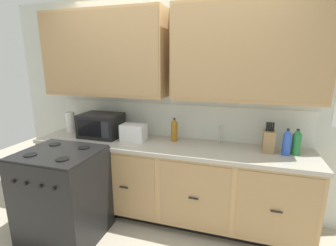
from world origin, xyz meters
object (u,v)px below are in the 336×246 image
object	(u,v)px
bottle_green	(297,142)
bottle_amber	(174,130)
toaster	(133,132)
knife_block	(269,141)
paper_towel_roll	(71,122)
bottle_blue	(287,142)
microwave	(101,125)
stove_range	(63,195)

from	to	relation	value
bottle_green	bottle_amber	distance (m)	1.26
toaster	knife_block	bearing A→B (deg)	1.79
paper_towel_roll	bottle_blue	xyz separation A→B (m)	(2.56, -0.09, -0.00)
bottle_amber	microwave	bearing A→B (deg)	-174.88
microwave	bottle_green	xyz separation A→B (m)	(2.16, 0.01, -0.01)
bottle_green	microwave	bearing A→B (deg)	-179.63
stove_range	microwave	bearing A→B (deg)	85.05
bottle_amber	bottle_blue	bearing A→B (deg)	-5.05
stove_range	microwave	xyz separation A→B (m)	(0.06, 0.68, 0.57)
stove_range	toaster	xyz separation A→B (m)	(0.50, 0.65, 0.53)
bottle_green	paper_towel_roll	bearing A→B (deg)	178.83
stove_range	paper_towel_roll	size ratio (longest dim) A/B	3.65
toaster	bottle_amber	distance (m)	0.47
stove_range	bottle_green	size ratio (longest dim) A/B	3.64
stove_range	paper_towel_roll	bearing A→B (deg)	120.12
toaster	bottle_amber	size ratio (longest dim) A/B	1.04
bottle_green	bottle_amber	size ratio (longest dim) A/B	0.97
toaster	knife_block	xyz separation A→B (m)	(1.46, 0.05, 0.02)
bottle_amber	bottle_green	bearing A→B (deg)	-3.05
stove_range	bottle_blue	world-z (taller)	bottle_blue
microwave	toaster	world-z (taller)	microwave
paper_towel_roll	bottle_blue	world-z (taller)	bottle_blue
microwave	bottle_green	bearing A→B (deg)	0.37
microwave	toaster	distance (m)	0.45
bottle_green	bottle_blue	size ratio (longest dim) A/B	0.98
stove_range	knife_block	bearing A→B (deg)	19.56
toaster	knife_block	size ratio (longest dim) A/B	0.90
toaster	bottle_green	distance (m)	1.71
toaster	bottle_green	world-z (taller)	bottle_green
toaster	paper_towel_roll	distance (m)	0.94
bottle_green	bottle_amber	xyz separation A→B (m)	(-1.25, 0.07, 0.00)
knife_block	bottle_amber	size ratio (longest dim) A/B	1.15
bottle_green	bottle_blue	distance (m)	0.10
stove_range	knife_block	size ratio (longest dim) A/B	3.06
stove_range	bottle_amber	bearing A→B (deg)	38.42
stove_range	bottle_amber	xyz separation A→B (m)	(0.96, 0.76, 0.56)
paper_towel_roll	bottle_green	bearing A→B (deg)	-1.17
stove_range	microwave	distance (m)	0.89
toaster	bottle_blue	distance (m)	1.62
toaster	bottle_blue	world-z (taller)	bottle_blue
microwave	bottle_blue	distance (m)	2.06
bottle_blue	bottle_green	bearing A→B (deg)	21.14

